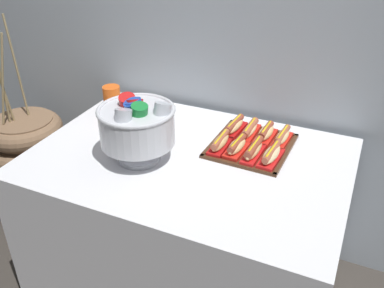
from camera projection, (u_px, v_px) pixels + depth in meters
The scene contains 15 objects.
ground_plane at pixel (189, 284), 2.18m from camera, with size 10.00×10.00×0.00m, color #38332D.
back_wall at pixel (238, 2), 1.96m from camera, with size 6.00×0.10×2.60m, color #9EA8B2.
buffet_table at pixel (189, 223), 1.98m from camera, with size 1.32×0.91×0.78m.
floor_vase at pixel (33, 169), 2.55m from camera, with size 0.51×0.51×1.21m.
serving_tray at pixel (251, 146), 1.85m from camera, with size 0.34×0.37×0.01m.
hot_dog_0 at pixel (220, 143), 1.82m from camera, with size 0.06×0.17×0.06m.
hot_dog_1 at pixel (237, 147), 1.79m from camera, with size 0.08×0.16×0.06m.
hot_dog_2 at pixel (254, 150), 1.76m from camera, with size 0.06×0.18×0.07m.
hot_dog_3 at pixel (271, 155), 1.73m from camera, with size 0.08×0.18×0.06m.
hot_dog_4 at pixel (234, 127), 1.94m from camera, with size 0.08×0.18×0.06m.
hot_dog_5 at pixel (250, 130), 1.92m from camera, with size 0.06×0.18×0.06m.
hot_dog_6 at pixel (266, 133), 1.89m from camera, with size 0.08×0.16×0.06m.
hot_dog_7 at pixel (282, 137), 1.86m from camera, with size 0.07×0.17×0.06m.
punch_bowl at pixel (137, 124), 1.69m from camera, with size 0.31×0.31×0.28m.
cup_stack at pixel (112, 102), 2.08m from camera, with size 0.08×0.08×0.16m.
Camera 1 is at (0.63, -1.38, 1.73)m, focal length 39.80 mm.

